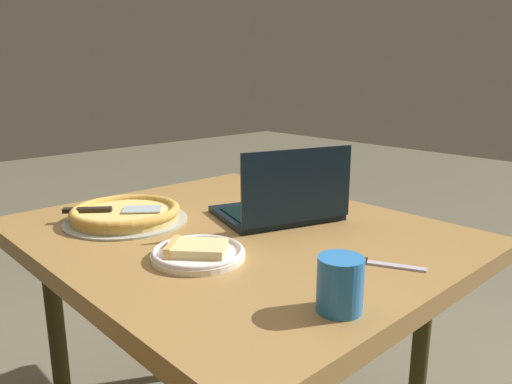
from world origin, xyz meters
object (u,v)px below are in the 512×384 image
(pizza_tray, at_px, (126,214))
(table_knife, at_px, (365,261))
(laptop, at_px, (281,205))
(drink_cup, at_px, (340,284))
(dining_table, at_px, (236,253))
(pizza_plate, at_px, (197,252))

(pizza_tray, xyz_separation_m, table_knife, (-0.64, -0.23, -0.02))
(laptop, height_order, drink_cup, laptop)
(table_knife, bearing_deg, dining_table, 8.12)
(pizza_plate, bearing_deg, dining_table, -63.68)
(laptop, distance_m, pizza_plate, 0.36)
(dining_table, xyz_separation_m, pizza_tray, (0.27, 0.18, 0.09))
(pizza_plate, distance_m, pizza_tray, 0.36)
(laptop, distance_m, table_knife, 0.37)
(dining_table, distance_m, pizza_plate, 0.24)
(pizza_plate, bearing_deg, drink_cup, -174.72)
(dining_table, height_order, drink_cup, drink_cup)
(pizza_plate, bearing_deg, pizza_tray, -3.11)
(dining_table, distance_m, laptop, 0.19)
(pizza_tray, bearing_deg, dining_table, -146.02)
(dining_table, xyz_separation_m, drink_cup, (-0.47, 0.16, 0.12))
(laptop, bearing_deg, table_knife, 164.11)
(dining_table, height_order, table_knife, table_knife)
(table_knife, relative_size, drink_cup, 2.01)
(drink_cup, bearing_deg, laptop, -35.40)
(dining_table, relative_size, drink_cup, 11.20)
(laptop, height_order, table_knife, laptop)
(dining_table, bearing_deg, pizza_tray, 33.98)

